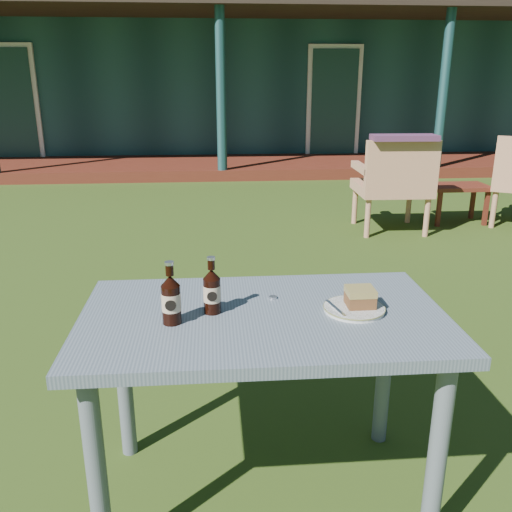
{
  "coord_description": "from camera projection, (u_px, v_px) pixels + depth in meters",
  "views": [
    {
      "loc": [
        -0.16,
        -3.22,
        1.46
      ],
      "look_at": [
        0.0,
        -1.3,
        0.82
      ],
      "focal_mm": 38.0,
      "sensor_mm": 36.0,
      "label": 1
    }
  ],
  "objects": [
    {
      "name": "ground",
      "position": [
        240.0,
        313.0,
        3.52
      ],
      "size": [
        80.0,
        80.0,
        0.0
      ],
      "primitive_type": "plane",
      "color": "#334916"
    },
    {
      "name": "pavilion",
      "position": [
        217.0,
        70.0,
        11.9
      ],
      "size": [
        15.8,
        8.3,
        3.45
      ],
      "color": "#183D3F",
      "rests_on": "ground"
    },
    {
      "name": "cafe_table",
      "position": [
        263.0,
        341.0,
        1.81
      ],
      "size": [
        1.2,
        0.7,
        0.72
      ],
      "color": "slate",
      "rests_on": "ground"
    },
    {
      "name": "plate",
      "position": [
        354.0,
        308.0,
        1.8
      ],
      "size": [
        0.2,
        0.2,
        0.01
      ],
      "color": "silver",
      "rests_on": "cafe_table"
    },
    {
      "name": "cake_slice",
      "position": [
        360.0,
        297.0,
        1.79
      ],
      "size": [
        0.09,
        0.09,
        0.06
      ],
      "color": "brown",
      "rests_on": "plate"
    },
    {
      "name": "fork",
      "position": [
        336.0,
        308.0,
        1.78
      ],
      "size": [
        0.04,
        0.14,
        0.0
      ],
      "primitive_type": "cube",
      "rotation": [
        0.0,
        0.0,
        0.23
      ],
      "color": "silver",
      "rests_on": "plate"
    },
    {
      "name": "cola_bottle_near",
      "position": [
        212.0,
        291.0,
        1.76
      ],
      "size": [
        0.06,
        0.06,
        0.19
      ],
      "color": "black",
      "rests_on": "cafe_table"
    },
    {
      "name": "cola_bottle_far",
      "position": [
        171.0,
        299.0,
        1.68
      ],
      "size": [
        0.06,
        0.06,
        0.2
      ],
      "color": "black",
      "rests_on": "cafe_table"
    },
    {
      "name": "bottle_cap",
      "position": [
        273.0,
        297.0,
        1.9
      ],
      "size": [
        0.03,
        0.03,
        0.01
      ],
      "primitive_type": "cylinder",
      "color": "silver",
      "rests_on": "cafe_table"
    },
    {
      "name": "armchair_left",
      "position": [
        395.0,
        180.0,
        5.21
      ],
      "size": [
        0.69,
        0.65,
        0.92
      ],
      "color": "tan",
      "rests_on": "ground"
    },
    {
      "name": "floral_throw",
      "position": [
        404.0,
        138.0,
        4.9
      ],
      "size": [
        0.6,
        0.24,
        0.05
      ],
      "primitive_type": "cube",
      "rotation": [
        0.0,
        0.0,
        3.12
      ],
      "color": "#572D4D",
      "rests_on": "armchair_left"
    },
    {
      "name": "side_table",
      "position": [
        458.0,
        190.0,
        5.63
      ],
      "size": [
        0.6,
        0.4,
        0.4
      ],
      "color": "#572015",
      "rests_on": "ground"
    }
  ]
}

